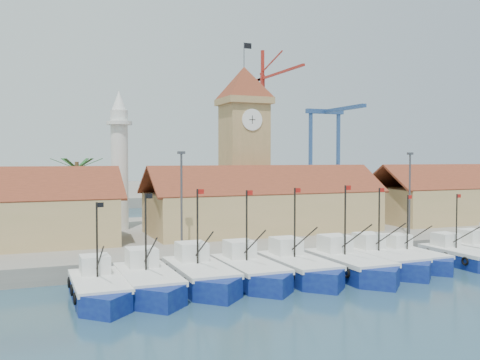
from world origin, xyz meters
name	(u,v)px	position (x,y,z in m)	size (l,w,h in m)	color
ground	(368,282)	(0.00, 0.00, 0.00)	(400.00, 400.00, 0.00)	#1C384A
quay	(250,233)	(0.00, 24.00, 0.75)	(140.00, 32.00, 1.50)	gray
terminal	(126,191)	(0.00, 110.00, 1.00)	(240.00, 80.00, 2.00)	gray
boat_0	(99,291)	(-20.72, 1.94, 0.74)	(3.47, 9.51, 7.19)	navy
boat_1	(149,284)	(-17.16, 2.45, 0.80)	(3.73, 10.21, 7.73)	navy
boat_2	(201,277)	(-12.97, 3.08, 0.82)	(3.83, 10.48, 7.93)	navy
boat_3	(251,273)	(-8.85, 3.04, 0.80)	(3.74, 10.23, 7.74)	navy
boat_4	(300,269)	(-4.64, 2.76, 0.81)	(3.79, 10.39, 7.86)	navy
boat_5	(351,267)	(-0.23, 1.99, 0.83)	(3.88, 10.62, 8.04)	navy
boat_6	(385,262)	(3.89, 2.91, 0.79)	(3.70, 10.14, 7.67)	navy
boat_7	(413,259)	(7.38, 3.43, 0.71)	(3.31, 9.06, 6.86)	navy
boat_8	(463,257)	(12.10, 2.26, 0.71)	(3.33, 9.13, 6.91)	navy
hall_center	(264,210)	(0.00, 20.00, 3.99)	(27.04, 10.13, 7.61)	tan
hall_right	(477,201)	(32.00, 20.00, 3.99)	(31.20, 10.13, 7.61)	tan
clock_tower	(244,142)	(0.00, 26.00, 11.96)	(5.80, 5.80, 22.70)	tan
minaret	(119,160)	(-15.00, 28.00, 9.73)	(3.00, 3.00, 16.30)	silver
palm_tree	(77,191)	(-20.00, 26.00, 6.25)	(5.60, 5.03, 8.39)	brown
lamp_posts	(302,192)	(0.50, 12.00, 6.48)	(80.70, 0.25, 9.03)	#3F3F44
crane_red_right	(265,110)	(38.35, 103.22, 23.65)	(1.00, 34.45, 38.78)	#A62319
gantry	(330,125)	(62.00, 106.65, 20.04)	(13.00, 22.00, 23.20)	navy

